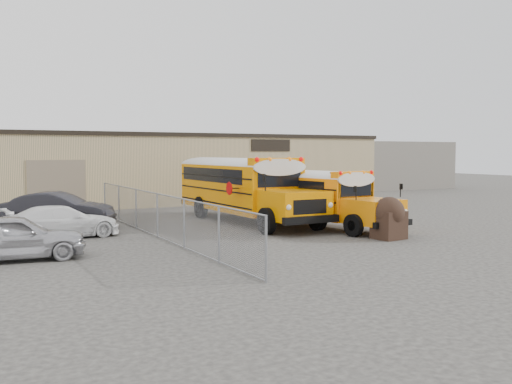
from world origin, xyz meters
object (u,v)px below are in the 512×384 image
school_bus_right (244,187)px  school_bus_left (191,178)px  tarp_bundle (389,217)px  car_white (63,222)px  car_dark (58,210)px  car_silver (14,237)px

school_bus_right → school_bus_left: bearing=109.2°
tarp_bundle → car_white: size_ratio=0.37×
school_bus_right → tarp_bundle: size_ratio=5.52×
school_bus_right → car_dark: bearing=-175.6°
school_bus_right → car_silver: 14.94m
school_bus_right → car_dark: size_ratio=1.88×
tarp_bundle → school_bus_left: bearing=100.1°
car_silver → car_white: bearing=-22.1°
school_bus_left → car_dark: size_ratio=2.25×
tarp_bundle → car_silver: (-13.53, 2.13, -0.11)m
car_dark → school_bus_left: bearing=-31.0°
school_bus_left → car_silver: 16.64m
car_silver → school_bus_right: bearing=-51.2°
tarp_bundle → car_dark: (-11.02, 9.68, -0.05)m
car_silver → car_dark: car_dark is taller
school_bus_left → car_dark: school_bus_left is taller
tarp_bundle → car_white: (-11.35, 6.40, -0.21)m
school_bus_left → car_silver: school_bus_left is taller
school_bus_left → school_bus_right: size_ratio=1.19×
school_bus_right → car_white: 11.02m
tarp_bundle → car_dark: bearing=138.7°
tarp_bundle → car_white: tarp_bundle is taller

